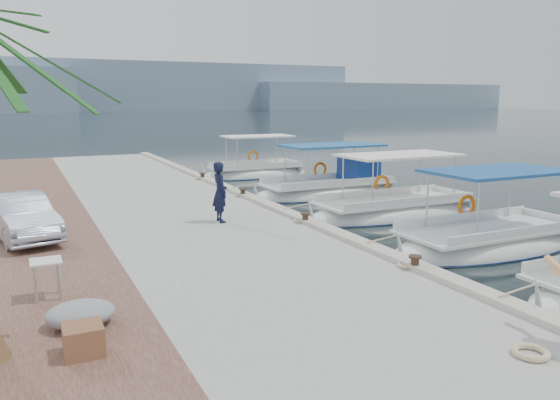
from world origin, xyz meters
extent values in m
plane|color=black|center=(0.00, 0.00, 0.00)|extent=(400.00, 400.00, 0.00)
cube|color=gray|center=(-3.00, 5.00, 0.25)|extent=(6.00, 40.00, 0.50)
cube|color=#AAA597|center=(-0.22, 5.00, 0.56)|extent=(0.44, 40.00, 0.12)
cube|color=brown|center=(-8.00, 5.00, 0.25)|extent=(4.00, 40.00, 0.50)
cube|color=#7488A0|center=(40.00, 210.00, 9.00)|extent=(160.00, 40.00, 18.00)
cube|color=#7488A0|center=(140.00, 200.00, 5.50)|extent=(120.00, 40.00, 11.00)
ellipsoid|color=white|center=(3.82, -1.61, 0.05)|extent=(6.44, 2.52, 1.30)
ellipsoid|color=navy|center=(3.82, -1.61, 0.03)|extent=(6.47, 2.57, 0.22)
cube|color=white|center=(3.82, -1.61, 0.55)|extent=(5.28, 2.17, 0.08)
cube|color=#1B4B87|center=(3.98, -1.61, 2.19)|extent=(3.86, 2.32, 0.08)
cylinder|color=silver|center=(2.37, -2.55, 1.35)|extent=(0.05, 0.05, 1.60)
torus|color=orange|center=(4.12, -0.41, 1.00)|extent=(0.68, 0.12, 0.68)
ellipsoid|color=white|center=(4.12, 3.12, 0.05)|extent=(7.04, 2.44, 1.30)
ellipsoid|color=navy|center=(4.12, 3.12, 0.03)|extent=(7.08, 2.49, 0.22)
cube|color=white|center=(4.12, 3.12, 0.55)|extent=(5.78, 2.10, 0.08)
cube|color=white|center=(4.30, 3.12, 2.19)|extent=(4.23, 2.24, 0.08)
cylinder|color=silver|center=(2.54, 2.21, 1.35)|extent=(0.05, 0.05, 1.60)
torus|color=orange|center=(4.42, 4.28, 1.00)|extent=(0.68, 0.12, 0.68)
ellipsoid|color=white|center=(4.15, 7.84, 0.05)|extent=(7.10, 2.51, 1.30)
ellipsoid|color=navy|center=(4.15, 7.84, 0.03)|extent=(7.13, 2.56, 0.22)
cube|color=white|center=(4.15, 7.84, 0.55)|extent=(5.82, 2.15, 0.08)
cube|color=#1D5891|center=(4.33, 7.84, 2.19)|extent=(4.26, 2.31, 0.08)
cylinder|color=silver|center=(2.55, 6.90, 1.35)|extent=(0.05, 0.05, 1.60)
torus|color=orange|center=(4.45, 9.03, 1.00)|extent=(0.68, 0.12, 0.68)
cube|color=navy|center=(5.75, 7.84, 1.10)|extent=(1.20, 1.75, 1.00)
ellipsoid|color=white|center=(3.64, 14.65, 0.05)|extent=(6.08, 2.16, 1.30)
ellipsoid|color=navy|center=(3.64, 14.65, 0.03)|extent=(6.11, 2.20, 0.22)
cube|color=white|center=(3.64, 14.65, 0.55)|extent=(4.98, 1.85, 0.08)
cube|color=white|center=(3.79, 14.65, 2.19)|extent=(3.65, 1.98, 0.08)
cylinder|color=silver|center=(2.27, 13.84, 1.35)|extent=(0.05, 0.05, 1.60)
torus|color=orange|center=(3.94, 15.67, 1.00)|extent=(0.68, 0.12, 0.68)
cylinder|color=black|center=(-0.35, -3.50, 0.65)|extent=(0.18, 0.18, 0.30)
cylinder|color=black|center=(-0.35, -3.50, 0.80)|extent=(0.28, 0.28, 0.05)
cylinder|color=black|center=(-0.35, 1.50, 0.65)|extent=(0.18, 0.18, 0.30)
cylinder|color=black|center=(-0.35, 1.50, 0.80)|extent=(0.28, 0.28, 0.05)
cylinder|color=black|center=(-0.35, 6.50, 0.65)|extent=(0.18, 0.18, 0.30)
cylinder|color=black|center=(-0.35, 6.50, 0.80)|extent=(0.28, 0.28, 0.05)
cylinder|color=black|center=(-0.35, 11.50, 0.65)|extent=(0.18, 0.18, 0.30)
cylinder|color=black|center=(-0.35, 11.50, 0.80)|extent=(0.28, 0.28, 0.05)
cone|color=#EAA566|center=(-0.39, -6.97, 1.53)|extent=(0.30, 0.70, 0.28)
imported|color=black|center=(-2.55, 2.81, 1.41)|extent=(0.44, 0.67, 1.82)
imported|color=silver|center=(-7.95, 3.15, 1.09)|extent=(1.99, 3.79, 1.19)
cube|color=brown|center=(-7.25, -4.58, 0.72)|extent=(0.55, 0.55, 0.44)
ellipsoid|color=gray|center=(-7.17, -3.49, 0.70)|extent=(1.10, 0.90, 0.40)
cylinder|color=silver|center=(-7.79, -2.11, 0.85)|extent=(0.06, 0.06, 0.70)
cylinder|color=silver|center=(-7.39, -2.11, 0.85)|extent=(0.06, 0.06, 0.70)
cylinder|color=silver|center=(-7.79, -1.71, 0.85)|extent=(0.06, 0.06, 0.70)
cylinder|color=silver|center=(-7.39, -1.71, 0.85)|extent=(0.06, 0.06, 0.70)
cube|color=white|center=(-7.59, -1.91, 1.21)|extent=(0.55, 0.55, 0.03)
torus|color=#C6B284|center=(-1.45, -7.41, 0.55)|extent=(0.54, 0.54, 0.10)
camera|label=1|loc=(-7.87, -12.45, 4.13)|focal=35.00mm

